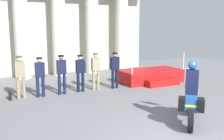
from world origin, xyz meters
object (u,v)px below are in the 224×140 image
officer_in_row_0 (20,74)px  briefcase_on_ground (10,95)px  officer_in_row_5 (115,67)px  motorcycle_with_rider (191,98)px  officer_in_row_4 (96,68)px  officer_in_row_2 (62,71)px  officer_in_row_1 (40,74)px  reviewing_stand (151,76)px  officer_in_row_3 (80,70)px

officer_in_row_0 → briefcase_on_ground: size_ratio=4.82×
officer_in_row_5 → motorcycle_with_rider: (-0.07, -5.06, -0.21)m
officer_in_row_4 → briefcase_on_ground: officer_in_row_4 is taller
officer_in_row_2 → briefcase_on_ground: (-2.09, 0.08, -0.82)m
officer_in_row_0 → officer_in_row_2: (1.67, -0.06, -0.02)m
officer_in_row_1 → briefcase_on_ground: 1.42m
officer_in_row_4 → officer_in_row_5: size_ratio=1.00×
reviewing_stand → officer_in_row_3: 4.11m
officer_in_row_0 → officer_in_row_5: (4.20, -0.08, -0.02)m
officer_in_row_1 → officer_in_row_2: bearing=-175.7°
reviewing_stand → officer_in_row_4: 3.37m
officer_in_row_4 → officer_in_row_5: 0.93m
briefcase_on_ground → officer_in_row_2: bearing=-2.2°
officer_in_row_3 → briefcase_on_ground: officer_in_row_3 is taller
officer_in_row_1 → officer_in_row_2: officer_in_row_2 is taller
motorcycle_with_rider → officer_in_row_3: bearing=59.5°
officer_in_row_3 → officer_in_row_4: officer_in_row_4 is taller
briefcase_on_ground → reviewing_stand: bearing=2.8°
briefcase_on_ground → motorcycle_with_rider: bearing=-48.6°
officer_in_row_1 → officer_in_row_5: officer_in_row_5 is taller
officer_in_row_5 → officer_in_row_2: bearing=2.2°
officer_in_row_1 → officer_in_row_3: officer_in_row_3 is taller
reviewing_stand → motorcycle_with_rider: (-2.44, -5.50, 0.48)m
reviewing_stand → motorcycle_with_rider: size_ratio=1.74×
officer_in_row_0 → officer_in_row_1: officer_in_row_0 is taller
officer_in_row_3 → officer_in_row_4: (0.75, 0.02, 0.03)m
reviewing_stand → officer_in_row_0: 6.62m
officer_in_row_2 → officer_in_row_4: 1.62m
reviewing_stand → officer_in_row_5: bearing=-169.3°
officer_in_row_2 → briefcase_on_ground: bearing=0.6°
officer_in_row_5 → briefcase_on_ground: (-4.63, 0.11, -0.82)m
officer_in_row_5 → officer_in_row_4: bearing=-4.2°
officer_in_row_5 → briefcase_on_ground: size_ratio=4.71×
officer_in_row_2 → briefcase_on_ground: 2.25m
reviewing_stand → officer_in_row_5: (-2.36, -0.45, 0.69)m
officer_in_row_1 → officer_in_row_5: 3.45m
officer_in_row_1 → officer_in_row_3: size_ratio=1.00×
reviewing_stand → officer_in_row_2: (-4.90, -0.42, 0.69)m
reviewing_stand → motorcycle_with_rider: motorcycle_with_rider is taller
briefcase_on_ground → officer_in_row_5: bearing=-1.3°
reviewing_stand → officer_in_row_4: officer_in_row_4 is taller
officer_in_row_1 → officer_in_row_4: officer_in_row_4 is taller
reviewing_stand → officer_in_row_5: size_ratio=1.96×
motorcycle_with_rider → officer_in_row_1: bearing=76.0°
reviewing_stand → officer_in_row_3: bearing=-175.0°
officer_in_row_0 → briefcase_on_ground: (-0.42, 0.02, -0.84)m
officer_in_row_1 → officer_in_row_2: 0.91m
officer_in_row_3 → officer_in_row_4: bearing=-175.8°
officer_in_row_3 → officer_in_row_5: (1.67, -0.10, 0.03)m
officer_in_row_1 → motorcycle_with_rider: bearing=126.5°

